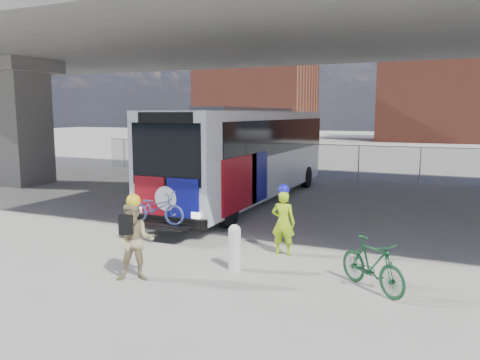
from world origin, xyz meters
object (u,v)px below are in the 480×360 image
Objects in this scene: bus at (249,148)px; bike_parked at (372,264)px; cyclist_hivis at (283,221)px; cyclist_tan at (135,240)px; bollard at (235,246)px.

bus is 10.00m from bike_parked.
cyclist_tan reaches higher than cyclist_hivis.
bike_parked is at bearing 143.60° from cyclist_hivis.
bike_parked is (5.94, -7.89, -1.58)m from bus.
cyclist_tan reaches higher than bollard.
bus reaches higher than bollard.
cyclist_tan is at bearing -81.87° from bus.
cyclist_tan is at bearing 146.30° from bike_parked.
bike_parked is (4.60, 1.44, -0.34)m from cyclist_tan.
bollard is 0.60× the size of bike_parked.
cyclist_hivis is at bearing 95.54° from bike_parked.
bus is 7.01× the size of cyclist_tan.
bus reaches higher than cyclist_hivis.
cyclist_hivis is at bearing 24.92° from cyclist_tan.
bike_parked reaches higher than bollard.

